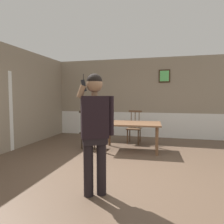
{
  "coord_description": "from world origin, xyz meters",
  "views": [
    {
      "loc": [
        0.85,
        -3.7,
        1.43
      ],
      "look_at": [
        -0.06,
        -0.16,
        1.16
      ],
      "focal_mm": 32.92,
      "sensor_mm": 36.0,
      "label": 1
    }
  ],
  "objects_px": {
    "chair_near_window": "(89,131)",
    "person_figure": "(95,126)",
    "dining_table": "(131,126)",
    "chair_by_doorway": "(134,128)"
  },
  "relations": [
    {
      "from": "chair_near_window",
      "to": "chair_by_doorway",
      "type": "height_order",
      "value": "chair_near_window"
    },
    {
      "from": "dining_table",
      "to": "chair_near_window",
      "type": "bearing_deg",
      "value": -177.2
    },
    {
      "from": "chair_near_window",
      "to": "person_figure",
      "type": "xyz_separation_m",
      "value": [
        1.07,
        -2.59,
        0.53
      ]
    },
    {
      "from": "dining_table",
      "to": "chair_by_doorway",
      "type": "height_order",
      "value": "chair_by_doorway"
    },
    {
      "from": "chair_near_window",
      "to": "person_figure",
      "type": "height_order",
      "value": "person_figure"
    },
    {
      "from": "chair_near_window",
      "to": "person_figure",
      "type": "distance_m",
      "value": 2.86
    },
    {
      "from": "dining_table",
      "to": "chair_by_doorway",
      "type": "relative_size",
      "value": 1.6
    },
    {
      "from": "chair_by_doorway",
      "to": "person_figure",
      "type": "distance_m",
      "value": 3.57
    },
    {
      "from": "chair_by_doorway",
      "to": "person_figure",
      "type": "xyz_separation_m",
      "value": [
        -0.05,
        -3.53,
        0.54
      ]
    },
    {
      "from": "dining_table",
      "to": "person_figure",
      "type": "bearing_deg",
      "value": -92.0
    }
  ]
}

